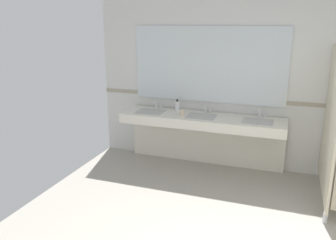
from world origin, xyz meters
The scene contains 5 objects.
wall_back_tile_band centered at (0.00, 2.79, 1.05)m, with size 7.09×0.01×0.06m, color #9E937F.
vanity_counter centered at (-1.79, 2.57, 0.62)m, with size 2.43×0.60×0.94m.
mirror_panel centered at (-1.79, 2.79, 1.55)m, with size 2.33×0.02×1.13m, color silver.
soap_dispenser centered at (-2.23, 2.66, 0.91)m, with size 0.07×0.07×0.18m.
paper_cup centered at (-2.07, 2.40, 0.87)m, with size 0.07×0.07×0.08m, color beige.
Camera 1 is at (-0.61, -2.35, 2.19)m, focal length 37.18 mm.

